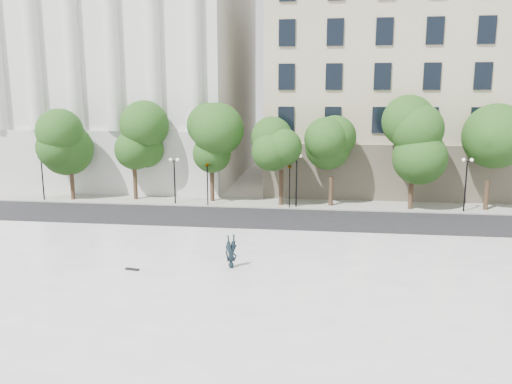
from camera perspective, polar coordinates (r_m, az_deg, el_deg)
ground at (r=21.09m, az=-13.20°, el=-15.11°), size 160.00×160.00×0.00m
plaza at (r=23.57m, az=-10.65°, el=-11.51°), size 44.00×22.00×0.45m
street at (r=37.47m, az=-3.62°, el=-3.16°), size 60.00×8.00×0.02m
far_sidewalk at (r=43.21m, az=-2.12°, el=-1.16°), size 60.00×4.00×0.12m
building_west at (r=61.24m, az=-16.24°, el=14.08°), size 31.50×27.65×25.60m
building_east at (r=58.09m, az=20.77°, el=12.27°), size 36.00×26.15×23.00m
traffic_light_west at (r=41.38m, az=-5.61°, el=3.22°), size 0.34×1.54×4.12m
traffic_light_east at (r=40.41m, az=3.89°, el=3.15°), size 0.55×1.69×4.17m
person_lying at (r=25.92m, az=-2.84°, el=-8.12°), size 1.34×1.82×0.47m
skateboard at (r=26.39m, az=-13.97°, el=-8.55°), size 0.75×0.30×0.08m
street_trees at (r=41.52m, az=1.82°, el=5.39°), size 39.22×4.98×7.83m
lamp_posts at (r=41.25m, az=-1.74°, el=2.32°), size 36.31×0.28×4.47m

